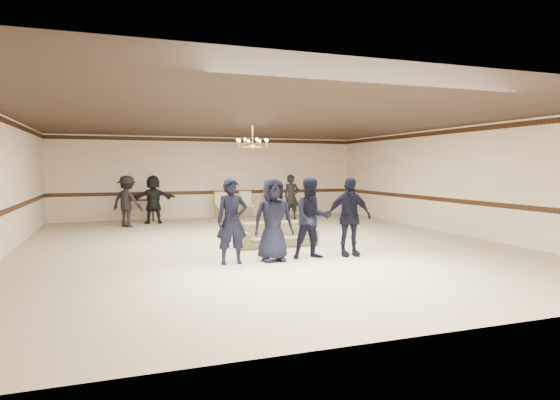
{
  "coord_description": "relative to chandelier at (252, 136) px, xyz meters",
  "views": [
    {
      "loc": [
        -3.6,
        -11.61,
        2.01
      ],
      "look_at": [
        0.28,
        -0.5,
        1.18
      ],
      "focal_mm": 30.21,
      "sensor_mm": 36.0,
      "label": 1
    }
  ],
  "objects": [
    {
      "name": "chair_rail",
      "position": [
        0.0,
        5.99,
        -1.88
      ],
      "size": [
        12.0,
        0.02,
        0.14
      ],
      "primitive_type": "cube",
      "color": "#341A0F",
      "rests_on": "wall_back"
    },
    {
      "name": "chandelier",
      "position": [
        0.0,
        0.0,
        0.0
      ],
      "size": [
        0.94,
        0.94,
        0.89
      ],
      "primitive_type": null,
      "color": "#AF8A38",
      "rests_on": "ceiling"
    },
    {
      "name": "room",
      "position": [
        0.0,
        -1.0,
        -1.28
      ],
      "size": [
        12.01,
        14.01,
        3.21
      ],
      "color": "beige",
      "rests_on": "ground"
    },
    {
      "name": "boy_b",
      "position": [
        -0.45,
        -3.16,
        -1.98
      ],
      "size": [
        0.89,
        0.59,
        1.78
      ],
      "primitive_type": "imported",
      "rotation": [
        0.0,
        0.0,
        -0.03
      ],
      "color": "black",
      "rests_on": "floor"
    },
    {
      "name": "settee",
      "position": [
        0.21,
        -1.36,
        -2.57
      ],
      "size": [
        2.08,
        0.85,
        0.6
      ],
      "primitive_type": "imported",
      "rotation": [
        0.0,
        0.0,
        0.02
      ],
      "color": "#6E6A49",
      "rests_on": "floor"
    },
    {
      "name": "boy_a",
      "position": [
        -1.35,
        -3.16,
        -1.98
      ],
      "size": [
        0.66,
        0.44,
        1.78
      ],
      "primitive_type": "imported",
      "rotation": [
        0.0,
        0.0,
        -0.03
      ],
      "color": "black",
      "rests_on": "floor"
    },
    {
      "name": "boy_d",
      "position": [
        1.35,
        -3.16,
        -1.98
      ],
      "size": [
        1.08,
        0.54,
        1.78
      ],
      "primitive_type": "imported",
      "rotation": [
        0.0,
        0.0,
        -0.1
      ],
      "color": "black",
      "rests_on": "floor"
    },
    {
      "name": "adult_mid",
      "position": [
        -2.35,
        4.61,
        -2.01
      ],
      "size": [
        1.61,
        0.55,
        1.72
      ],
      "primitive_type": "imported",
      "rotation": [
        0.0,
        0.0,
        3.16
      ],
      "color": "black",
      "rests_on": "floor"
    },
    {
      "name": "boy_c",
      "position": [
        0.45,
        -3.16,
        -1.98
      ],
      "size": [
        0.92,
        0.75,
        1.78
      ],
      "primitive_type": "imported",
      "rotation": [
        0.0,
        0.0,
        -0.09
      ],
      "color": "black",
      "rests_on": "floor"
    },
    {
      "name": "crown_molding",
      "position": [
        0.0,
        5.99,
        0.21
      ],
      "size": [
        12.0,
        0.02,
        0.14
      ],
      "primitive_type": "cube",
      "color": "#341A0F",
      "rests_on": "wall_back"
    },
    {
      "name": "banquet_chair_right",
      "position": [
        2.26,
        5.24,
        -2.36
      ],
      "size": [
        0.52,
        0.52,
        1.03
      ],
      "primitive_type": null,
      "rotation": [
        0.0,
        0.0,
        0.03
      ],
      "color": "beige",
      "rests_on": "floor"
    },
    {
      "name": "banquet_chair_mid",
      "position": [
        1.26,
        5.24,
        -2.36
      ],
      "size": [
        0.52,
        0.52,
        1.03
      ],
      "primitive_type": null,
      "rotation": [
        0.0,
        0.0,
        -0.03
      ],
      "color": "beige",
      "rests_on": "floor"
    },
    {
      "name": "banquet_chair_left",
      "position": [
        0.26,
        5.24,
        -2.36
      ],
      "size": [
        0.54,
        0.54,
        1.03
      ],
      "primitive_type": null,
      "rotation": [
        0.0,
        0.0,
        0.07
      ],
      "color": "beige",
      "rests_on": "floor"
    },
    {
      "name": "adult_right",
      "position": [
        2.75,
        4.21,
        -2.01
      ],
      "size": [
        0.65,
        0.44,
        1.72
      ],
      "primitive_type": "imported",
      "rotation": [
        0.0,
        0.0,
        0.05
      ],
      "color": "black",
      "rests_on": "floor"
    },
    {
      "name": "adult_left",
      "position": [
        -3.25,
        3.91,
        -2.01
      ],
      "size": [
        1.27,
        1.19,
        1.72
      ],
      "primitive_type": "imported",
      "rotation": [
        0.0,
        0.0,
        2.47
      ],
      "color": "black",
      "rests_on": "floor"
    },
    {
      "name": "console_table",
      "position": [
        -2.74,
        5.44,
        -2.46
      ],
      "size": [
        0.98,
        0.42,
        0.82
      ],
      "primitive_type": "cube",
      "rotation": [
        0.0,
        0.0,
        -0.0
      ],
      "color": "black",
      "rests_on": "floor"
    }
  ]
}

